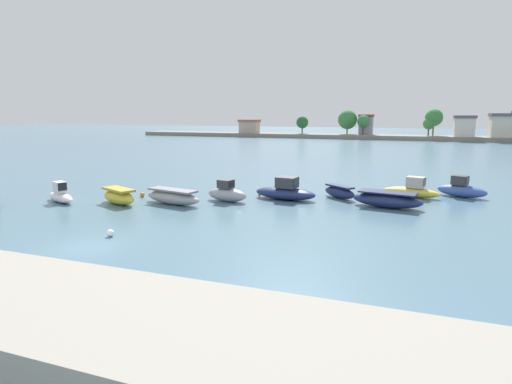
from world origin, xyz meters
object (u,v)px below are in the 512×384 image
Objects in this scene: moored_boat_2 at (119,196)px; moored_boat_1 at (61,195)px; moored_boat_6 at (340,192)px; moored_boat_7 at (387,200)px; moored_boat_4 at (227,193)px; mooring_buoy_0 at (110,233)px; moored_boat_8 at (412,190)px; mooring_buoy_2 at (142,195)px; moored_boat_9 at (462,190)px; moored_boat_5 at (285,192)px; mooring_buoy_1 at (259,194)px; moored_boat_3 at (173,197)px.

moored_boat_1 is at bearing -144.33° from moored_boat_2.
moored_boat_7 is (4.00, -2.34, 0.06)m from moored_boat_6.
mooring_buoy_0 is at bearing -90.68° from moored_boat_4.
moored_boat_4 is at bearing -139.86° from moored_boat_8.
mooring_buoy_0 is 12.08m from mooring_buoy_2.
moored_boat_9 is at bearing 58.13° from moored_boat_7.
moored_boat_5 is 2.71m from mooring_buoy_1.
moored_boat_5 reaches higher than moored_boat_1.
mooring_buoy_1 is at bearing 54.60° from moored_boat_1.
mooring_buoy_0 is at bearing -117.64° from moored_boat_8.
moored_boat_2 reaches higher than mooring_buoy_0.
moored_boat_5 is (11.85, 6.31, 0.05)m from moored_boat_2.
moored_boat_6 is at bearing -142.02° from moored_boat_8.
mooring_buoy_0 reaches higher than mooring_buoy_2.
moored_boat_4 reaches higher than moored_boat_8.
moored_boat_6 reaches higher than mooring_buoy_2.
moored_boat_5 reaches higher than moored_boat_6.
moored_boat_8 is (14.14, 7.12, -0.07)m from moored_boat_4.
moored_boat_2 is 1.26× the size of moored_boat_6.
moored_boat_5 is 12.69× the size of mooring_buoy_0.
moored_boat_5 is at bearing -115.02° from moored_boat_6.
mooring_buoy_0 is at bearing -127.27° from moored_boat_7.
moored_boat_5 reaches higher than moored_boat_8.
moored_boat_1 reaches higher than moored_boat_3.
moored_boat_9 reaches higher than mooring_buoy_2.
moored_boat_6 is 19.33m from mooring_buoy_0.
moored_boat_2 reaches higher than mooring_buoy_1.
mooring_buoy_1 is at bearing 58.59° from moored_boat_3.
moored_boat_1 is 10.10× the size of mooring_buoy_2.
moored_boat_6 is 8.35× the size of mooring_buoy_2.
mooring_buoy_0 is (5.39, -7.74, -0.38)m from moored_boat_2.
moored_boat_4 reaches higher than moored_boat_7.
moored_boat_2 is 0.77× the size of moored_boat_5.
moored_boat_4 is (3.58, 2.47, 0.09)m from moored_boat_3.
moored_boat_3 is 9.22m from moored_boat_5.
moored_boat_4 is (7.60, 3.91, 0.06)m from moored_boat_2.
moored_boat_2 is at bearing -114.16° from moored_boat_6.
moored_boat_3 is at bearing -138.16° from moored_boat_8.
moored_boat_8 reaches higher than moored_boat_3.
moored_boat_4 is 11.88m from mooring_buoy_0.
moored_boat_6 is 16.85m from mooring_buoy_2.
moored_boat_6 is at bearing 11.65° from mooring_buoy_1.
moored_boat_9 is (5.71, 6.52, 0.05)m from moored_boat_7.
mooring_buoy_2 is at bearing -123.41° from moored_boat_6.
mooring_buoy_2 reaches higher than mooring_buoy_1.
moored_boat_6 is (16.00, 8.41, -0.08)m from moored_boat_2.
mooring_buoy_1 is at bearing 23.10° from mooring_buoy_2.
moored_boat_8 reaches higher than moored_boat_7.
moored_boat_9 reaches higher than moored_boat_1.
mooring_buoy_0 is (-2.21, -11.66, -0.44)m from moored_boat_4.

